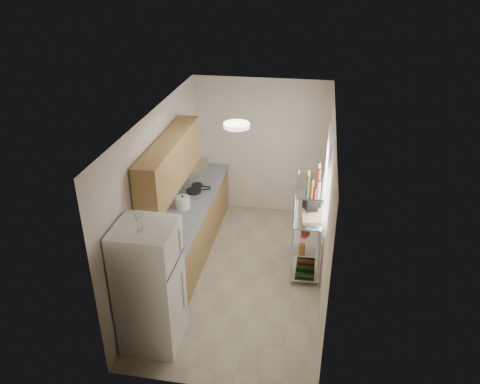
{
  "coord_description": "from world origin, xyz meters",
  "views": [
    {
      "loc": [
        1.01,
        -5.92,
        4.52
      ],
      "look_at": [
        -0.05,
        0.25,
        1.33
      ],
      "focal_mm": 35.0,
      "sensor_mm": 36.0,
      "label": 1
    }
  ],
  "objects_px": {
    "refrigerator": "(150,286)",
    "frying_pan_large": "(194,191)",
    "espresso_machine": "(311,201)",
    "rice_cooker": "(183,202)",
    "cutting_board": "(313,216)"
  },
  "relations": [
    {
      "from": "espresso_machine",
      "to": "frying_pan_large",
      "type": "bearing_deg",
      "value": 147.96
    },
    {
      "from": "cutting_board",
      "to": "espresso_machine",
      "type": "distance_m",
      "value": 0.26
    },
    {
      "from": "refrigerator",
      "to": "rice_cooker",
      "type": "bearing_deg",
      "value": 93.84
    },
    {
      "from": "refrigerator",
      "to": "frying_pan_large",
      "type": "distance_m",
      "value": 2.51
    },
    {
      "from": "frying_pan_large",
      "to": "espresso_machine",
      "type": "xyz_separation_m",
      "value": [
        1.98,
        -0.5,
        0.24
      ]
    },
    {
      "from": "refrigerator",
      "to": "frying_pan_large",
      "type": "bearing_deg",
      "value": 92.28
    },
    {
      "from": "frying_pan_large",
      "to": "espresso_machine",
      "type": "distance_m",
      "value": 2.05
    },
    {
      "from": "cutting_board",
      "to": "espresso_machine",
      "type": "relative_size",
      "value": 1.4
    },
    {
      "from": "refrigerator",
      "to": "frying_pan_large",
      "type": "relative_size",
      "value": 6.68
    },
    {
      "from": "espresso_machine",
      "to": "cutting_board",
      "type": "bearing_deg",
      "value": -92.15
    },
    {
      "from": "frying_pan_large",
      "to": "cutting_board",
      "type": "height_order",
      "value": "cutting_board"
    },
    {
      "from": "refrigerator",
      "to": "frying_pan_large",
      "type": "height_order",
      "value": "refrigerator"
    },
    {
      "from": "refrigerator",
      "to": "rice_cooker",
      "type": "xyz_separation_m",
      "value": [
        -0.13,
        1.95,
        0.13
      ]
    },
    {
      "from": "frying_pan_large",
      "to": "cutting_board",
      "type": "relative_size",
      "value": 0.6
    },
    {
      "from": "rice_cooker",
      "to": "cutting_board",
      "type": "height_order",
      "value": "rice_cooker"
    }
  ]
}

